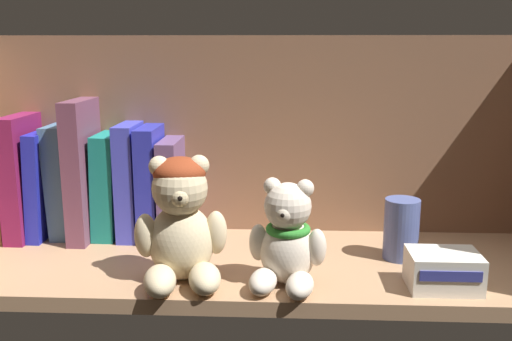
{
  "coord_description": "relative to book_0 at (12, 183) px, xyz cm",
  "views": [
    {
      "loc": [
        4.45,
        -75.87,
        31.83
      ],
      "look_at": [
        0.69,
        0.0,
        14.95
      ],
      "focal_mm": 40.07,
      "sensor_mm": 36.0,
      "label": 1
    }
  ],
  "objects": [
    {
      "name": "book_8",
      "position": [
        25.99,
        0.0,
        -0.44
      ],
      "size": [
        2.92,
        12.4,
        15.6
      ],
      "primitive_type": "cube",
      "rotation": [
        0.0,
        0.0,
        0.0
      ],
      "color": "#644672",
      "rests_on": "shelf_board"
    },
    {
      "name": "teddy_bear_larger",
      "position": [
        30.37,
        -17.91,
        -0.51
      ],
      "size": [
        12.08,
        12.57,
        16.28
      ],
      "color": "beige",
      "rests_on": "shelf_board"
    },
    {
      "name": "pillar_candle",
      "position": [
        59.94,
        -8.62,
        -3.89
      ],
      "size": [
        4.89,
        4.89,
        8.68
      ],
      "primitive_type": "cylinder",
      "color": "#4C5B99",
      "rests_on": "shelf_board"
    },
    {
      "name": "small_product_box",
      "position": [
        63.26,
        -18.59,
        -5.93
      ],
      "size": [
        8.68,
        6.57,
        4.61
      ],
      "color": "silver",
      "rests_on": "shelf_board"
    },
    {
      "name": "teddy_bear_smaller",
      "position": [
        43.77,
        -18.52,
        -2.41
      ],
      "size": [
        10.19,
        10.59,
        13.65
      ],
      "color": "beige",
      "rests_on": "shelf_board"
    },
    {
      "name": "book_7",
      "position": [
        22.72,
        0.0,
        0.53
      ],
      "size": [
        2.96,
        11.65,
        17.52
      ],
      "primitive_type": "cube",
      "color": "#292EB0",
      "rests_on": "shelf_board"
    },
    {
      "name": "shelf_board",
      "position": [
        38.82,
        -10.32,
        -9.23
      ],
      "size": [
        82.48,
        26.93,
        2.0
      ],
      "primitive_type": "cube",
      "color": "#A87F5B",
      "rests_on": "ground"
    },
    {
      "name": "book_5",
      "position": [
        15.94,
        0.0,
        -0.09
      ],
      "size": [
        3.95,
        10.11,
        16.4
      ],
      "primitive_type": "cube",
      "rotation": [
        0.0,
        0.03,
        0.0
      ],
      "color": "#187B6F",
      "rests_on": "shelf_board"
    },
    {
      "name": "shelf_back_panel",
      "position": [
        38.82,
        3.74,
        6.33
      ],
      "size": [
        84.88,
        1.2,
        33.12
      ],
      "primitive_type": "cube",
      "color": "brown",
      "rests_on": "ground"
    },
    {
      "name": "book_3",
      "position": [
        8.9,
        0.0,
        0.6
      ],
      "size": [
        4.06,
        9.64,
        17.77
      ],
      "primitive_type": "cube",
      "rotation": [
        0.0,
        -0.03,
        0.0
      ],
      "color": "#456888",
      "rests_on": "shelf_board"
    },
    {
      "name": "book_1",
      "position": [
        2.79,
        0.0,
        1.38
      ],
      "size": [
        3.03,
        14.34,
        19.22
      ],
      "primitive_type": "cube",
      "color": "maroon",
      "rests_on": "shelf_board"
    },
    {
      "name": "book_4",
      "position": [
        12.45,
        0.0,
        2.59
      ],
      "size": [
        2.89,
        14.67,
        21.65
      ],
      "primitive_type": "cube",
      "rotation": [
        0.0,
        -0.0,
        0.0
      ],
      "color": "#6B3B52",
      "rests_on": "shelf_board"
    },
    {
      "name": "book_2",
      "position": [
        5.73,
        0.0,
        0.12
      ],
      "size": [
        2.8,
        12.52,
        16.79
      ],
      "primitive_type": "cube",
      "rotation": [
        0.0,
        0.04,
        0.0
      ],
      "color": "#1F24AB",
      "rests_on": "shelf_board"
    },
    {
      "name": "book_0",
      "position": [
        0.0,
        0.0,
        0.0
      ],
      "size": [
        1.85,
        13.41,
        16.47
      ],
      "primitive_type": "cube",
      "color": "brown",
      "rests_on": "shelf_board"
    },
    {
      "name": "book_6",
      "position": [
        19.44,
        0.0,
        0.72
      ],
      "size": [
        2.9,
        10.93,
        17.91
      ],
      "primitive_type": "cube",
      "color": "#3F44C7",
      "rests_on": "shelf_board"
    }
  ]
}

